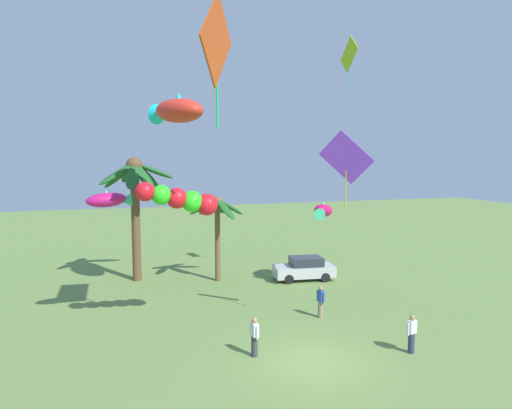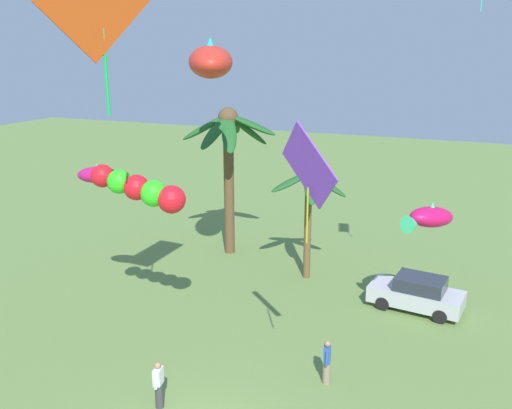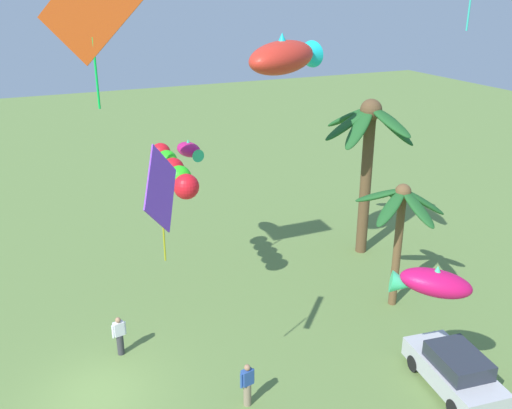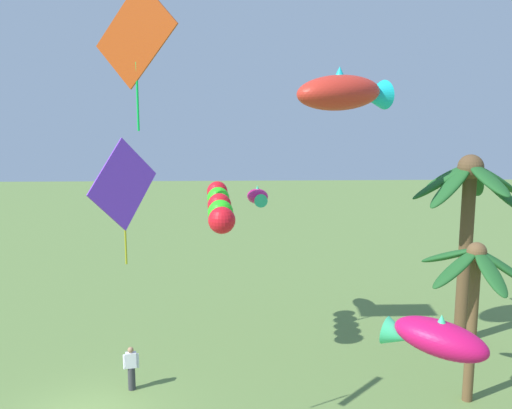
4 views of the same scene
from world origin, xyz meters
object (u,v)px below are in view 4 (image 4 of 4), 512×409
at_px(kite_tube_1, 220,207).
at_px(kite_fish_6, 344,93).
at_px(kite_diamond_4, 135,38).
at_px(palm_tree_0, 474,280).
at_px(kite_fish_2, 434,338).
at_px(palm_tree_1, 469,201).
at_px(kite_fish_0, 258,197).
at_px(spectator_2, 131,368).
at_px(kite_diamond_5, 123,186).

xyz_separation_m(kite_tube_1, kite_fish_6, (0.52, 4.56, 4.27)).
bearing_deg(kite_fish_6, kite_diamond_4, -86.07).
xyz_separation_m(palm_tree_0, kite_fish_2, (5.79, -3.36, 0.46)).
height_order(palm_tree_0, palm_tree_1, palm_tree_1).
bearing_deg(kite_tube_1, palm_tree_0, 67.14).
distance_m(palm_tree_0, kite_tube_1, 9.38).
bearing_deg(palm_tree_0, kite_fish_0, -133.56).
distance_m(kite_tube_1, kite_fish_6, 6.27).
bearing_deg(spectator_2, kite_diamond_4, 167.09).
height_order(palm_tree_0, kite_diamond_4, kite_diamond_4).
distance_m(spectator_2, kite_tube_1, 6.63).
bearing_deg(kite_diamond_4, spectator_2, -12.91).
distance_m(kite_diamond_4, kite_diamond_5, 7.26).
distance_m(kite_fish_0, kite_fish_2, 12.93).
height_order(kite_fish_2, kite_diamond_4, kite_diamond_4).
bearing_deg(kite_fish_2, kite_diamond_4, -136.53).
bearing_deg(kite_tube_1, kite_fish_2, 28.62).
relative_size(kite_fish_0, kite_diamond_5, 0.63).
bearing_deg(kite_diamond_5, palm_tree_0, 106.85).
relative_size(kite_fish_2, kite_fish_6, 0.61).
distance_m(spectator_2, kite_diamond_5, 8.41).
distance_m(kite_fish_2, kite_diamond_5, 8.42).
distance_m(kite_tube_1, kite_fish_2, 10.76).
height_order(palm_tree_0, kite_diamond_5, kite_diamond_5).
relative_size(spectator_2, kite_diamond_4, 0.31).
xyz_separation_m(palm_tree_0, kite_diamond_4, (-2.55, -11.27, 7.97)).
height_order(spectator_2, kite_diamond_4, kite_diamond_4).
bearing_deg(palm_tree_1, kite_diamond_5, -56.49).
relative_size(palm_tree_1, kite_fish_2, 3.18).
height_order(kite_fish_2, kite_diamond_5, kite_diamond_5).
bearing_deg(kite_fish_0, kite_diamond_5, -21.33).
distance_m(kite_diamond_5, kite_fish_6, 9.63).
bearing_deg(kite_diamond_4, palm_tree_1, 100.68).
bearing_deg(kite_fish_6, kite_diamond_5, -47.28).
bearing_deg(kite_diamond_5, kite_fish_6, 132.72).
height_order(palm_tree_1, kite_fish_6, kite_fish_6).
distance_m(spectator_2, kite_fish_2, 11.47).
bearing_deg(kite_diamond_4, kite_tube_1, 110.07).
bearing_deg(kite_tube_1, kite_fish_0, 152.37).
xyz_separation_m(palm_tree_1, kite_fish_0, (-1.57, -8.63, -0.02)).
height_order(palm_tree_0, spectator_2, palm_tree_0).
bearing_deg(spectator_2, kite_diamond_5, 10.83).
relative_size(spectator_2, kite_diamond_5, 0.48).
bearing_deg(palm_tree_1, kite_fish_2, -25.23).
bearing_deg(spectator_2, kite_fish_0, 139.05).
bearing_deg(kite_fish_0, palm_tree_0, 46.44).
xyz_separation_m(spectator_2, kite_diamond_4, (-1.38, 0.32, 11.44)).
relative_size(palm_tree_0, kite_diamond_4, 1.09).
bearing_deg(palm_tree_1, kite_fish_0, -100.28).
relative_size(kite_fish_2, kite_diamond_5, 0.76).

